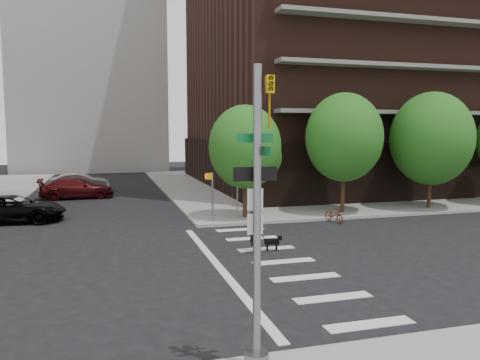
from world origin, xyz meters
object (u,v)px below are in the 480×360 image
parked_car_black (14,209)px  traffic_signal (258,243)px  scooter (334,215)px  dog_walker (255,232)px  parked_car_maroon (77,188)px  parked_car_silver (80,182)px

parked_car_black → traffic_signal: bearing=-152.5°
scooter → dog_walker: size_ratio=0.89×
traffic_signal → parked_car_black: bearing=112.5°
traffic_signal → dog_walker: 9.77m
traffic_signal → parked_car_maroon: bearing=100.4°
traffic_signal → scooter: traffic_signal is taller
parked_car_silver → scooter: (13.93, -17.77, -0.36)m
parked_car_silver → dog_walker: 23.95m
parked_car_black → scooter: size_ratio=3.49×
traffic_signal → scooter: size_ratio=3.97×
parked_car_black → dog_walker: dog_walker is taller
dog_walker → parked_car_black: bearing=66.4°
parked_car_black → dog_walker: bearing=-126.9°
scooter → dog_walker: bearing=-151.6°
parked_car_maroon → scooter: 19.31m
parked_car_maroon → scooter: bearing=-137.2°
traffic_signal → parked_car_black: (-7.73, 18.66, -1.97)m
dog_walker → parked_car_maroon: bearing=41.8°
scooter → traffic_signal: bearing=-132.8°
parked_car_silver → parked_car_maroon: bearing=177.5°
parked_car_black → parked_car_maroon: bearing=-12.2°
parked_car_maroon → scooter: size_ratio=3.48×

